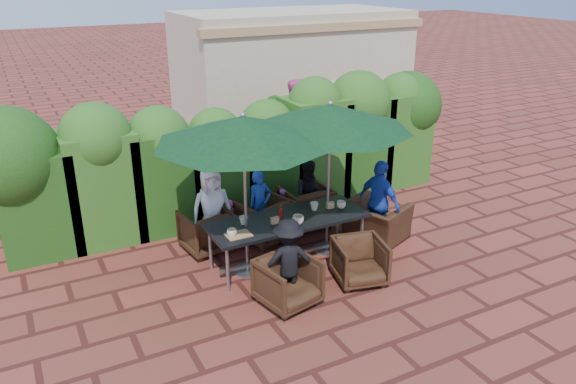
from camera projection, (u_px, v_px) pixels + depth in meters
name	position (u px, v px, depth m)	size (l,w,h in m)	color
ground	(303.00, 264.00, 8.70)	(80.00, 80.00, 0.00)	maroon
dining_table	(288.00, 223.00, 8.50)	(2.46, 0.90, 0.75)	black
umbrella_left	(243.00, 130.00, 7.66)	(2.52, 2.52, 2.46)	gray
umbrella_right	(330.00, 117.00, 8.30)	(2.49, 2.49, 2.46)	gray
chair_far_left	(206.00, 229.00, 9.01)	(0.73, 0.68, 0.75)	black
chair_far_mid	(264.00, 218.00, 9.33)	(0.78, 0.73, 0.80)	black
chair_far_right	(306.00, 205.00, 9.84)	(0.79, 0.74, 0.81)	black
chair_near_left	(288.00, 280.00, 7.55)	(0.72, 0.68, 0.74)	black
chair_near_right	(360.00, 259.00, 8.10)	(0.70, 0.65, 0.72)	black
chair_end_right	(376.00, 215.00, 9.38)	(0.98, 0.64, 0.85)	black
adult_far_left	(212.00, 208.00, 9.00)	(0.68, 0.40, 1.37)	white
adult_far_mid	(260.00, 205.00, 9.40)	(0.42, 0.34, 1.16)	#2146B6
adult_far_right	(310.00, 195.00, 9.67)	(0.60, 0.36, 1.24)	black
adult_near_left	(288.00, 260.00, 7.58)	(0.77, 0.35, 1.20)	black
adult_end_right	(379.00, 202.00, 9.17)	(0.83, 0.42, 1.42)	#2146B6
child_left	(231.00, 221.00, 9.29)	(0.27, 0.22, 0.74)	#E550A7
child_right	(284.00, 209.00, 9.75)	(0.26, 0.22, 0.73)	#814595
pedestrian_a	(275.00, 131.00, 12.61)	(1.56, 0.56, 1.67)	#268624
pedestrian_b	(294.00, 121.00, 12.94)	(0.92, 0.57, 1.93)	#E550A7
pedestrian_c	(329.00, 119.00, 13.29)	(1.17, 0.54, 1.83)	gray
cup_a	(232.00, 233.00, 7.89)	(0.14, 0.14, 0.11)	beige
cup_b	(244.00, 220.00, 8.26)	(0.13, 0.13, 0.12)	beige
cup_c	(298.00, 220.00, 8.27)	(0.17, 0.17, 0.14)	beige
cup_d	(314.00, 206.00, 8.75)	(0.13, 0.13, 0.12)	beige
cup_e	(341.00, 205.00, 8.82)	(0.14, 0.14, 0.11)	beige
ketchup_bottle	(281.00, 214.00, 8.41)	(0.04, 0.04, 0.17)	#B20C0A
sauce_bottle	(281.00, 211.00, 8.53)	(0.04, 0.04, 0.17)	#4C230C
serving_tray	(238.00, 235.00, 7.94)	(0.35, 0.25, 0.02)	tan
number_block_left	(275.00, 220.00, 8.30)	(0.12, 0.06, 0.10)	tan
number_block_right	(330.00, 205.00, 8.82)	(0.12, 0.06, 0.10)	tan
hedge_wall	(237.00, 145.00, 10.08)	(9.10, 1.60, 2.43)	black
building	(292.00, 71.00, 15.34)	(6.20, 3.08, 3.20)	beige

